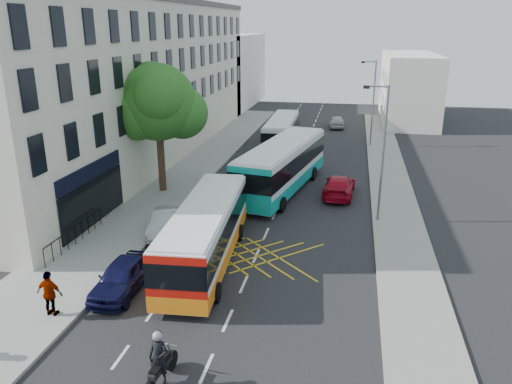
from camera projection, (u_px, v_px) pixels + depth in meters
The scene contains 20 objects.
ground at pixel (228, 320), 20.04m from camera, with size 120.00×120.00×0.00m, color black.
pavement_left at pixel (163, 191), 35.51m from camera, with size 5.00×70.00×0.15m, color gray.
pavement_right at pixel (395, 205), 32.62m from camera, with size 3.00×70.00×0.15m, color gray.
terrace_main at pixel (138, 80), 43.22m from camera, with size 8.30×45.00×13.50m.
terrace_far at pixel (226, 71), 72.17m from camera, with size 8.00×20.00×10.00m, color silver.
building_right at pixel (408, 87), 61.45m from camera, with size 6.00×18.00×8.00m, color silver.
street_tree at pixel (157, 103), 33.51m from camera, with size 6.30×5.70×8.80m.
lamp_near at pixel (382, 147), 28.62m from camera, with size 1.45×0.15×8.00m.
lamp_far at pixel (372, 99), 47.23m from camera, with size 1.45×0.15×8.00m.
railings at pixel (75, 234), 26.50m from camera, with size 0.08×5.60×1.14m, color black, non-canonical shape.
bus_near at pixel (206, 233), 24.44m from camera, with size 3.29×11.00×3.05m.
bus_mid at pixel (282, 166), 35.20m from camera, with size 5.09×12.68×3.48m.
bus_far at pixel (281, 132), 47.97m from camera, with size 2.67×10.22×2.86m.
motorbike at pixel (159, 360), 16.15m from camera, with size 0.75×2.32×2.06m.
parked_car_blue at pixel (122, 277), 22.01m from camera, with size 1.71×4.26×1.45m, color black.
parked_car_silver at pixel (166, 222), 28.24m from camera, with size 1.40×4.03×1.33m, color #B1B4B9.
red_hatchback at pixel (339, 186), 34.49m from camera, with size 2.01×4.94×1.43m, color #A4071B.
distant_car_grey at pixel (288, 124), 56.62m from camera, with size 1.97×4.27×1.19m, color #3A3B41.
distant_car_silver at pixel (337, 122), 57.47m from camera, with size 1.64×4.07×1.39m, color #B0B3B9.
pedestrian_far at pixel (50, 294), 19.87m from camera, with size 1.13×0.47×1.93m, color gray.
Camera 1 is at (4.43, -16.82, 11.28)m, focal length 35.00 mm.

